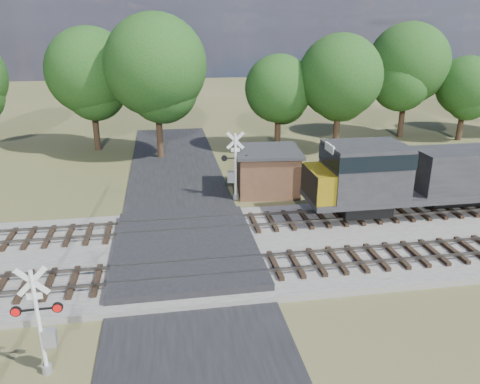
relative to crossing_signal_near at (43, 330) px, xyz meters
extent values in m
plane|color=#464B28|center=(4.95, 7.18, -1.65)|extent=(160.00, 160.00, 0.00)
cube|color=gray|center=(14.95, 7.68, -1.50)|extent=(140.00, 10.00, 0.30)
cube|color=black|center=(4.95, 7.18, -1.61)|extent=(7.00, 60.00, 0.08)
cube|color=#262628|center=(4.95, 7.68, -1.33)|extent=(7.00, 9.00, 0.62)
cube|color=black|center=(6.95, 5.18, -1.26)|extent=(44.00, 2.60, 0.18)
cube|color=#5C564F|center=(14.95, 4.47, -1.09)|extent=(140.00, 0.08, 0.15)
cube|color=#5C564F|center=(14.95, 5.90, -1.09)|extent=(140.00, 0.08, 0.15)
cube|color=black|center=(6.95, 10.18, -1.26)|extent=(44.00, 2.60, 0.18)
cube|color=#5C564F|center=(14.95, 9.47, -1.09)|extent=(140.00, 0.08, 0.15)
cube|color=#5C564F|center=(14.95, 10.90, -1.09)|extent=(140.00, 0.08, 0.15)
cylinder|color=silver|center=(-0.08, 0.00, 0.27)|extent=(0.13, 0.13, 3.85)
cylinder|color=gray|center=(-0.08, 0.00, -1.50)|extent=(0.35, 0.35, 0.29)
cube|color=silver|center=(-0.08, 0.00, 1.81)|extent=(1.01, 0.05, 1.01)
cube|color=silver|center=(-0.08, 0.00, 1.81)|extent=(1.01, 0.05, 1.01)
cube|color=silver|center=(-0.08, 0.00, 1.28)|extent=(0.48, 0.04, 0.21)
cube|color=black|center=(-0.08, 0.00, 0.80)|extent=(1.54, 0.08, 0.06)
cylinder|color=red|center=(-0.71, -0.01, 0.80)|extent=(0.35, 0.10, 0.35)
cylinder|color=red|center=(0.54, 0.01, 0.80)|extent=(0.35, 0.10, 0.35)
cube|color=gray|center=(0.16, 0.00, -0.30)|extent=(0.44, 0.29, 0.62)
cylinder|color=silver|center=(8.65, 15.04, 0.55)|extent=(0.15, 0.15, 4.41)
cylinder|color=gray|center=(8.65, 15.04, -1.48)|extent=(0.40, 0.40, 0.33)
cube|color=silver|center=(8.65, 15.04, 2.32)|extent=(1.15, 0.20, 1.15)
cube|color=silver|center=(8.65, 15.04, 2.32)|extent=(1.15, 0.20, 1.15)
cube|color=silver|center=(8.65, 15.04, 1.71)|extent=(0.55, 0.11, 0.24)
cube|color=black|center=(8.65, 15.04, 1.16)|extent=(1.76, 0.30, 0.07)
cylinder|color=red|center=(9.36, 14.95, 1.16)|extent=(0.41, 0.16, 0.40)
cylinder|color=red|center=(7.94, 15.14, 1.16)|extent=(0.41, 0.16, 0.40)
cube|color=gray|center=(8.38, 15.08, -0.11)|extent=(0.53, 0.39, 0.72)
cube|color=#4D3021|center=(11.02, 16.20, -0.26)|extent=(4.31, 4.31, 2.77)
cube|color=#2B2B2D|center=(11.02, 16.20, 1.22)|extent=(4.74, 4.74, 0.20)
cylinder|color=black|center=(-1.80, 29.74, 1.05)|extent=(0.56, 0.56, 5.40)
sphere|color=#143C13|center=(-1.80, 29.74, 5.38)|extent=(7.57, 7.57, 7.57)
cylinder|color=black|center=(3.86, 26.08, 1.32)|extent=(0.56, 0.56, 5.94)
sphere|color=#143C13|center=(3.86, 26.08, 6.07)|extent=(8.32, 8.32, 8.32)
cylinder|color=black|center=(14.38, 26.95, 0.48)|extent=(0.56, 0.56, 4.26)
sphere|color=#143C13|center=(14.38, 26.95, 3.88)|extent=(5.96, 5.96, 5.96)
cylinder|color=black|center=(19.31, 25.26, 0.92)|extent=(0.56, 0.56, 5.13)
sphere|color=#143C13|center=(19.31, 25.26, 5.02)|extent=(7.18, 7.18, 7.18)
cylinder|color=black|center=(27.97, 29.96, 1.14)|extent=(0.56, 0.56, 5.58)
sphere|color=#143C13|center=(27.97, 29.96, 5.60)|extent=(7.81, 7.81, 7.81)
cylinder|color=black|center=(33.06, 27.73, 0.38)|extent=(0.56, 0.56, 4.06)
sphere|color=#143C13|center=(33.06, 27.73, 3.64)|extent=(5.69, 5.69, 5.69)
camera|label=1|loc=(4.18, -13.49, 9.33)|focal=35.00mm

